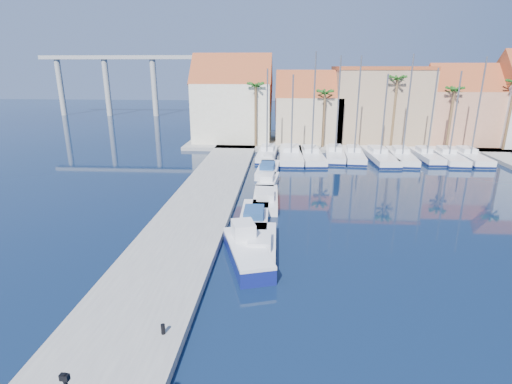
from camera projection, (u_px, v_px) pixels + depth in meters
The scene contains 30 objects.
ground at pixel (313, 317), 20.12m from camera, with size 260.00×260.00×0.00m, color black.
quay_west at pixel (195, 213), 33.50m from camera, with size 6.00×77.00×0.50m, color gray.
shore_north at pixel (356, 142), 64.99m from camera, with size 54.00×16.00×0.50m, color gray.
bollard at pixel (163, 329), 18.02m from camera, with size 0.19×0.19×0.48m, color black.
fishing_boat at pixel (247, 250), 25.73m from camera, with size 3.92×6.77×2.25m.
motorboat_west_0 at pixel (260, 245), 26.95m from camera, with size 2.26×6.71×1.40m.
motorboat_west_1 at pixel (254, 217), 32.06m from camera, with size 2.30×6.85×1.40m.
motorboat_west_2 at pixel (266, 199), 36.41m from camera, with size 2.36×6.85×1.40m.
motorboat_west_3 at pixel (268, 181), 41.89m from camera, with size 2.27×5.76×1.40m.
motorboat_west_4 at pixel (268, 169), 46.75m from camera, with size 2.68×7.28×1.40m.
motorboat_west_5 at pixel (268, 160), 51.55m from camera, with size 1.70×5.07×1.40m.
sailboat_0 at pixel (267, 154), 54.63m from camera, with size 2.78×9.29×11.74m.
sailboat_1 at pixel (291, 155), 54.12m from camera, with size 3.09×11.56×11.03m.
sailboat_2 at pixel (311, 155), 53.59m from camera, with size 3.55×10.74×13.79m.
sailboat_3 at pixel (335, 154), 54.44m from camera, with size 3.24×9.54×13.33m.
sailboat_4 at pixel (354, 154), 54.01m from camera, with size 3.01×9.46×13.31m.
sailboat_5 at pixel (379, 156), 53.31m from camera, with size 3.40×10.81×11.15m.
sailboat_6 at pixel (401, 156), 53.25m from camera, with size 3.37×10.26×13.49m.
sailboat_7 at pixel (425, 155), 53.45m from camera, with size 2.59×8.59×11.86m.
sailboat_8 at pixel (447, 156), 53.17m from camera, with size 3.12×10.03×11.49m.
sailboat_9 at pixel (469, 156), 53.19m from camera, with size 2.64×9.81×13.18m.
building_0 at pixel (233, 102), 63.51m from camera, with size 12.30×9.00×13.50m.
building_1 at pixel (308, 111), 63.06m from camera, with size 10.30×8.00×11.00m.
building_2 at pixel (378, 104), 62.97m from camera, with size 14.20×10.20×11.50m.
building_3 at pixel (459, 108), 61.31m from camera, with size 10.30×8.00×12.00m.
palm_0 at pixel (256, 87), 57.71m from camera, with size 2.60×2.60×10.15m.
palm_1 at pixel (325, 94), 57.31m from camera, with size 2.60×2.60×9.15m.
palm_2 at pixel (397, 81), 56.06m from camera, with size 2.60×2.60×11.15m.
palm_3 at pixel (454, 92), 55.93m from camera, with size 2.60×2.60×9.65m.
viaduct at pixel (133, 73), 97.65m from camera, with size 48.00×2.20×14.45m.
Camera 1 is at (-1.65, -17.43, 12.11)m, focal length 28.00 mm.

